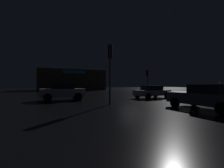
# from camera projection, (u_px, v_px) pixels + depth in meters

# --- Properties ---
(ground_plane) EXTENTS (120.00, 120.00, 0.00)m
(ground_plane) POSITION_uv_depth(u_px,v_px,m) (130.00, 97.00, 19.60)
(ground_plane) COLOR black
(store_building) EXTENTS (16.79, 9.95, 5.26)m
(store_building) POSITION_uv_depth(u_px,v_px,m) (71.00, 80.00, 44.54)
(store_building) COLOR brown
(store_building) RESTS_ON ground
(traffic_signal_main) EXTENTS (0.43, 0.41, 3.87)m
(traffic_signal_main) POSITION_uv_depth(u_px,v_px,m) (147.00, 77.00, 27.02)
(traffic_signal_main) COLOR #595B60
(traffic_signal_main) RESTS_ON ground
(traffic_signal_opposite) EXTENTS (0.42, 0.43, 4.37)m
(traffic_signal_opposite) POSITION_uv_depth(u_px,v_px,m) (110.00, 61.00, 12.01)
(traffic_signal_opposite) COLOR #595B60
(traffic_signal_opposite) RESTS_ON ground
(car_near) EXTENTS (4.01, 2.08, 1.53)m
(car_near) POSITION_uv_depth(u_px,v_px,m) (63.00, 92.00, 15.06)
(car_near) COLOR silver
(car_near) RESTS_ON ground
(car_far) EXTENTS (3.96, 2.11, 1.35)m
(car_far) POSITION_uv_depth(u_px,v_px,m) (152.00, 92.00, 17.30)
(car_far) COLOR #B7B7BF
(car_far) RESTS_ON ground
(car_crossing) EXTENTS (1.98, 4.45, 1.46)m
(car_crossing) POSITION_uv_depth(u_px,v_px,m) (207.00, 97.00, 9.38)
(car_crossing) COLOR slate
(car_crossing) RESTS_ON ground
(pedestrian) EXTENTS (0.43, 0.43, 1.63)m
(pedestrian) POSITION_uv_depth(u_px,v_px,m) (220.00, 90.00, 15.28)
(pedestrian) COLOR black
(pedestrian) RESTS_ON ground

